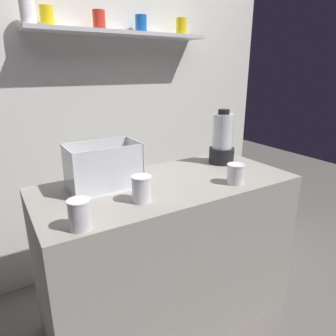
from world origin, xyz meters
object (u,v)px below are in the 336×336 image
(carrot_display_bin, at_px, (103,174))
(blender_pitcher, at_px, (222,141))
(juice_cup_pomegranate_far_left, at_px, (80,216))
(juice_cup_pomegranate_middle, at_px, (236,175))
(juice_cup_mango_left, at_px, (142,191))

(carrot_display_bin, bearing_deg, blender_pitcher, 1.61)
(juice_cup_pomegranate_far_left, distance_m, juice_cup_pomegranate_middle, 0.84)
(blender_pitcher, relative_size, juice_cup_mango_left, 2.79)
(juice_cup_mango_left, distance_m, juice_cup_pomegranate_middle, 0.53)
(carrot_display_bin, relative_size, juice_cup_mango_left, 2.88)
(blender_pitcher, xyz_separation_m, juice_cup_pomegranate_middle, (-0.18, -0.33, -0.09))
(blender_pitcher, distance_m, juice_cup_mango_left, 0.77)
(carrot_display_bin, xyz_separation_m, juice_cup_mango_left, (0.09, -0.25, -0.02))
(juice_cup_mango_left, bearing_deg, juice_cup_pomegranate_far_left, -161.64)
(juice_cup_pomegranate_middle, bearing_deg, juice_cup_pomegranate_far_left, -176.40)
(blender_pitcher, bearing_deg, carrot_display_bin, -178.39)
(blender_pitcher, height_order, juice_cup_pomegranate_middle, blender_pitcher)
(blender_pitcher, bearing_deg, juice_cup_pomegranate_middle, -119.40)
(juice_cup_pomegranate_middle, bearing_deg, blender_pitcher, 60.60)
(carrot_display_bin, xyz_separation_m, juice_cup_pomegranate_middle, (0.62, -0.30, -0.02))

